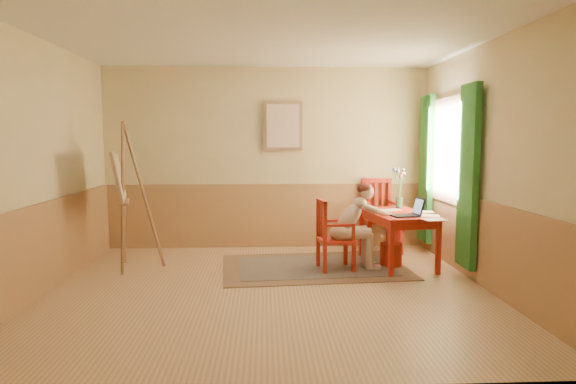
{
  "coord_description": "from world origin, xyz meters",
  "views": [
    {
      "loc": [
        -0.03,
        -5.46,
        1.69
      ],
      "look_at": [
        0.25,
        0.55,
        1.05
      ],
      "focal_mm": 30.79,
      "sensor_mm": 36.0,
      "label": 1
    }
  ],
  "objects": [
    {
      "name": "room",
      "position": [
        0.0,
        0.0,
        1.4
      ],
      "size": [
        5.04,
        4.54,
        2.84
      ],
      "color": "tan",
      "rests_on": "ground"
    },
    {
      "name": "wainscot",
      "position": [
        0.0,
        0.8,
        0.5
      ],
      "size": [
        5.0,
        4.5,
        1.0
      ],
      "color": "#A37547",
      "rests_on": "room"
    },
    {
      "name": "window",
      "position": [
        2.42,
        1.1,
        1.35
      ],
      "size": [
        0.12,
        2.01,
        2.2
      ],
      "color": "white",
      "rests_on": "room"
    },
    {
      "name": "wall_portrait",
      "position": [
        0.25,
        2.2,
        1.9
      ],
      "size": [
        0.6,
        0.05,
        0.76
      ],
      "color": "#91714F",
      "rests_on": "room"
    },
    {
      "name": "rug",
      "position": [
        0.62,
        0.93,
        0.01
      ],
      "size": [
        2.52,
        1.79,
        0.02
      ],
      "color": "#8C7251",
      "rests_on": "room"
    },
    {
      "name": "table",
      "position": [
        1.74,
        1.0,
        0.63
      ],
      "size": [
        0.89,
        1.29,
        0.72
      ],
      "color": "#B0281A",
      "rests_on": "room"
    },
    {
      "name": "chair_left",
      "position": [
        0.83,
        0.77,
        0.46
      ],
      "size": [
        0.47,
        0.46,
        0.93
      ],
      "color": "#B0281A",
      "rests_on": "room"
    },
    {
      "name": "chair_back",
      "position": [
        1.72,
        1.99,
        0.54
      ],
      "size": [
        0.5,
        0.52,
        1.09
      ],
      "color": "#B0281A",
      "rests_on": "room"
    },
    {
      "name": "figure",
      "position": [
        1.13,
        0.8,
        0.62
      ],
      "size": [
        0.86,
        0.42,
        1.13
      ],
      "color": "beige",
      "rests_on": "room"
    },
    {
      "name": "laptop",
      "position": [
        1.8,
        0.67,
        0.77
      ],
      "size": [
        0.43,
        0.3,
        0.24
      ],
      "color": "#1E2338",
      "rests_on": "table"
    },
    {
      "name": "papers",
      "position": [
        1.97,
        0.83,
        0.72
      ],
      "size": [
        0.69,
        1.12,
        0.0
      ],
      "color": "white",
      "rests_on": "table"
    },
    {
      "name": "vase",
      "position": [
        1.88,
        1.44,
        0.99
      ],
      "size": [
        0.2,
        0.29,
        0.58
      ],
      "color": "#3F724C",
      "rests_on": "table"
    },
    {
      "name": "wastebasket",
      "position": [
        1.65,
        0.94,
        0.16
      ],
      "size": [
        0.35,
        0.35,
        0.31
      ],
      "primitive_type": "cylinder",
      "rotation": [
        0.0,
        0.0,
        -0.22
      ],
      "color": "#B12714",
      "rests_on": "room"
    },
    {
      "name": "easel",
      "position": [
        -1.89,
        0.99,
        1.14
      ],
      "size": [
        0.72,
        0.86,
        1.93
      ],
      "color": "#93643F",
      "rests_on": "room"
    }
  ]
}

